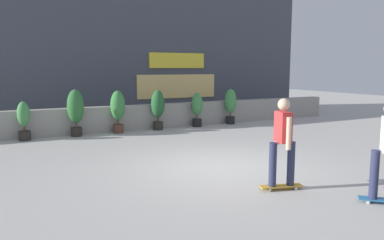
{
  "coord_description": "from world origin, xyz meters",
  "views": [
    {
      "loc": [
        -4.43,
        -7.06,
        2.23
      ],
      "look_at": [
        0.0,
        1.5,
        0.9
      ],
      "focal_mm": 35.01,
      "sensor_mm": 36.0,
      "label": 1
    }
  ],
  "objects_px": {
    "potted_plant_1": "(76,109)",
    "potted_plant_2": "(118,109)",
    "potted_plant_5": "(230,104)",
    "potted_plant_3": "(158,107)",
    "potted_plant_4": "(197,108)",
    "skater_by_wall_right": "(283,140)",
    "potted_plant_0": "(24,120)"
  },
  "relations": [
    {
      "from": "potted_plant_1",
      "to": "potted_plant_4",
      "type": "distance_m",
      "value": 4.53
    },
    {
      "from": "potted_plant_3",
      "to": "potted_plant_2",
      "type": "bearing_deg",
      "value": 180.0
    },
    {
      "from": "potted_plant_2",
      "to": "potted_plant_4",
      "type": "relative_size",
      "value": 1.12
    },
    {
      "from": "potted_plant_1",
      "to": "potted_plant_2",
      "type": "height_order",
      "value": "potted_plant_1"
    },
    {
      "from": "potted_plant_4",
      "to": "potted_plant_0",
      "type": "bearing_deg",
      "value": 180.0
    },
    {
      "from": "potted_plant_1",
      "to": "potted_plant_5",
      "type": "distance_m",
      "value": 6.06
    },
    {
      "from": "potted_plant_0",
      "to": "potted_plant_4",
      "type": "relative_size",
      "value": 0.93
    },
    {
      "from": "potted_plant_0",
      "to": "potted_plant_5",
      "type": "relative_size",
      "value": 0.86
    },
    {
      "from": "potted_plant_4",
      "to": "skater_by_wall_right",
      "type": "distance_m",
      "value": 7.74
    },
    {
      "from": "potted_plant_4",
      "to": "skater_by_wall_right",
      "type": "height_order",
      "value": "skater_by_wall_right"
    },
    {
      "from": "potted_plant_0",
      "to": "potted_plant_5",
      "type": "distance_m",
      "value": 7.63
    },
    {
      "from": "potted_plant_5",
      "to": "potted_plant_2",
      "type": "bearing_deg",
      "value": 180.0
    },
    {
      "from": "potted_plant_2",
      "to": "skater_by_wall_right",
      "type": "xyz_separation_m",
      "value": [
        0.92,
        -7.42,
        0.09
      ]
    },
    {
      "from": "potted_plant_3",
      "to": "potted_plant_5",
      "type": "distance_m",
      "value": 3.15
    },
    {
      "from": "potted_plant_1",
      "to": "potted_plant_2",
      "type": "bearing_deg",
      "value": 0.0
    },
    {
      "from": "potted_plant_4",
      "to": "potted_plant_3",
      "type": "bearing_deg",
      "value": 180.0
    },
    {
      "from": "potted_plant_0",
      "to": "potted_plant_4",
      "type": "xyz_separation_m",
      "value": [
        6.1,
        0.0,
        0.08
      ]
    },
    {
      "from": "potted_plant_1",
      "to": "potted_plant_5",
      "type": "relative_size",
      "value": 1.1
    },
    {
      "from": "potted_plant_2",
      "to": "potted_plant_3",
      "type": "bearing_deg",
      "value": 0.0
    },
    {
      "from": "potted_plant_1",
      "to": "potted_plant_5",
      "type": "height_order",
      "value": "potted_plant_1"
    },
    {
      "from": "potted_plant_3",
      "to": "potted_plant_5",
      "type": "bearing_deg",
      "value": 0.0
    },
    {
      "from": "potted_plant_1",
      "to": "potted_plant_2",
      "type": "xyz_separation_m",
      "value": [
        1.42,
        0.0,
        -0.05
      ]
    },
    {
      "from": "potted_plant_5",
      "to": "potted_plant_4",
      "type": "bearing_deg",
      "value": 180.0
    },
    {
      "from": "potted_plant_3",
      "to": "potted_plant_4",
      "type": "height_order",
      "value": "potted_plant_3"
    },
    {
      "from": "potted_plant_1",
      "to": "potted_plant_5",
      "type": "xyz_separation_m",
      "value": [
        6.06,
        0.0,
        -0.1
      ]
    },
    {
      "from": "potted_plant_0",
      "to": "potted_plant_1",
      "type": "relative_size",
      "value": 0.79
    },
    {
      "from": "potted_plant_3",
      "to": "potted_plant_4",
      "type": "relative_size",
      "value": 1.11
    },
    {
      "from": "skater_by_wall_right",
      "to": "potted_plant_0",
      "type": "bearing_deg",
      "value": 117.79
    },
    {
      "from": "potted_plant_1",
      "to": "potted_plant_4",
      "type": "xyz_separation_m",
      "value": [
        4.53,
        0.0,
        -0.18
      ]
    },
    {
      "from": "potted_plant_1",
      "to": "skater_by_wall_right",
      "type": "bearing_deg",
      "value": -72.51
    },
    {
      "from": "potted_plant_3",
      "to": "potted_plant_5",
      "type": "height_order",
      "value": "potted_plant_3"
    },
    {
      "from": "potted_plant_0",
      "to": "potted_plant_5",
      "type": "bearing_deg",
      "value": 0.0
    }
  ]
}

